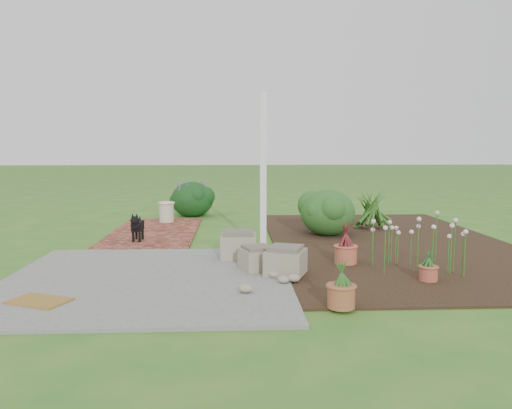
{
  "coord_description": "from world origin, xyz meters",
  "views": [
    {
      "loc": [
        -0.19,
        -7.83,
        1.64
      ],
      "look_at": [
        0.2,
        0.4,
        0.7
      ],
      "focal_mm": 35.0,
      "sensor_mm": 36.0,
      "label": 1
    }
  ],
  "objects_px": {
    "cream_ceramic_urn": "(167,212)",
    "evergreen_shrub": "(328,212)",
    "stone_trough_near": "(286,262)",
    "black_dog": "(137,225)"
  },
  "relations": [
    {
      "from": "stone_trough_near",
      "to": "evergreen_shrub",
      "type": "xyz_separation_m",
      "value": [
        1.1,
        2.93,
        0.27
      ]
    },
    {
      "from": "cream_ceramic_urn",
      "to": "evergreen_shrub",
      "type": "xyz_separation_m",
      "value": [
        3.2,
        -1.67,
        0.21
      ]
    },
    {
      "from": "stone_trough_near",
      "to": "black_dog",
      "type": "xyz_separation_m",
      "value": [
        -2.31,
        2.37,
        0.12
      ]
    },
    {
      "from": "black_dog",
      "to": "cream_ceramic_urn",
      "type": "distance_m",
      "value": 2.24
    },
    {
      "from": "stone_trough_near",
      "to": "evergreen_shrub",
      "type": "bearing_deg",
      "value": 69.51
    },
    {
      "from": "stone_trough_near",
      "to": "cream_ceramic_urn",
      "type": "distance_m",
      "value": 5.06
    },
    {
      "from": "cream_ceramic_urn",
      "to": "evergreen_shrub",
      "type": "height_order",
      "value": "evergreen_shrub"
    },
    {
      "from": "stone_trough_near",
      "to": "evergreen_shrub",
      "type": "height_order",
      "value": "evergreen_shrub"
    },
    {
      "from": "black_dog",
      "to": "cream_ceramic_urn",
      "type": "height_order",
      "value": "black_dog"
    },
    {
      "from": "cream_ceramic_urn",
      "to": "evergreen_shrub",
      "type": "relative_size",
      "value": 0.41
    }
  ]
}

